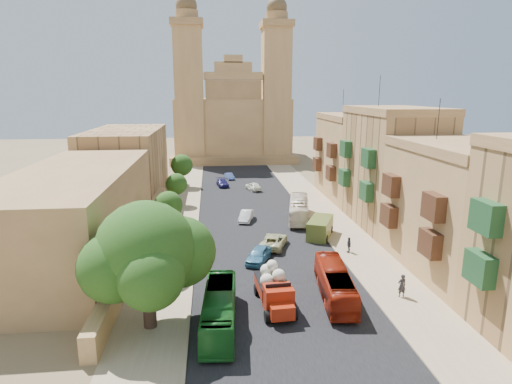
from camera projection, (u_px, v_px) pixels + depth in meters
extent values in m
plane|color=brown|center=(301.00, 352.00, 25.95)|extent=(260.00, 260.00, 0.00)
cube|color=black|center=(253.00, 215.00, 55.00)|extent=(14.00, 140.00, 0.01)
cube|color=#9F8868|center=(325.00, 213.00, 55.98)|extent=(5.00, 140.00, 0.01)
cube|color=#9F8868|center=(178.00, 217.00, 54.02)|extent=(5.00, 140.00, 0.01)
cube|color=#9F8868|center=(306.00, 213.00, 55.71)|extent=(0.25, 140.00, 0.12)
cube|color=#9F8868|center=(198.00, 216.00, 54.27)|extent=(0.25, 140.00, 0.12)
cube|color=#1E4B26|center=(480.00, 268.00, 27.00)|extent=(0.90, 2.20, 2.00)
cube|color=#1E4B26|center=(486.00, 217.00, 26.24)|extent=(0.90, 2.20, 2.00)
cube|color=#AA7E4C|center=(457.00, 212.00, 37.06)|extent=(8.00, 14.00, 10.50)
cube|color=olive|center=(465.00, 148.00, 35.78)|extent=(8.20, 14.00, 0.80)
cylinder|color=black|center=(438.00, 119.00, 37.89)|extent=(0.06, 0.06, 3.60)
cube|color=#452617|center=(430.00, 243.00, 33.09)|extent=(0.90, 2.20, 2.00)
cube|color=#452617|center=(389.00, 215.00, 40.69)|extent=(0.90, 2.20, 2.00)
cube|color=#452617|center=(433.00, 207.00, 32.43)|extent=(0.90, 2.20, 2.00)
cube|color=#452617|center=(391.00, 185.00, 40.02)|extent=(0.90, 2.20, 2.00)
cube|color=tan|center=(392.00, 170.00, 50.34)|extent=(8.00, 14.00, 13.00)
cube|color=olive|center=(396.00, 111.00, 48.78)|extent=(8.20, 14.00, 0.80)
cylinder|color=black|center=(379.00, 91.00, 50.89)|extent=(0.06, 0.06, 3.60)
cube|color=#1E4B26|center=(366.00, 191.00, 46.44)|extent=(0.90, 2.20, 2.00)
cube|color=#1E4B26|center=(344.00, 177.00, 54.03)|extent=(0.90, 2.20, 2.00)
cube|color=#1E4B26|center=(368.00, 158.00, 45.61)|extent=(0.90, 2.20, 2.00)
cube|color=#1E4B26|center=(346.00, 149.00, 53.21)|extent=(0.90, 2.20, 2.00)
cube|color=#AA7E4C|center=(353.00, 159.00, 64.07)|extent=(8.00, 14.00, 11.50)
cube|color=olive|center=(355.00, 117.00, 62.68)|extent=(8.20, 14.00, 0.80)
cylinder|color=black|center=(343.00, 101.00, 64.79)|extent=(0.06, 0.06, 3.60)
cube|color=#452617|center=(331.00, 173.00, 60.12)|extent=(0.90, 2.20, 2.00)
cube|color=#452617|center=(317.00, 164.00, 67.72)|extent=(0.90, 2.20, 2.00)
cube|color=#452617|center=(332.00, 150.00, 59.40)|extent=(0.90, 2.20, 2.00)
cube|color=#452617|center=(318.00, 144.00, 66.99)|extent=(0.90, 2.20, 2.00)
cube|color=#AA7E4C|center=(141.00, 237.00, 43.82)|extent=(1.00, 40.00, 1.80)
cube|color=olive|center=(77.00, 213.00, 40.57)|extent=(10.00, 28.00, 8.40)
cube|color=tan|center=(127.00, 162.00, 65.57)|extent=(10.00, 22.00, 10.00)
cube|color=#AA7E4C|center=(232.00, 128.00, 102.81)|extent=(26.00, 20.00, 14.00)
cube|color=olive|center=(235.00, 160.00, 94.02)|extent=(28.00, 4.00, 1.80)
cube|color=olive|center=(234.00, 118.00, 93.61)|extent=(12.00, 2.00, 16.00)
cube|color=#AA7E4C|center=(233.00, 76.00, 91.59)|extent=(12.60, 2.40, 1.60)
cube|color=#AA7E4C|center=(233.00, 68.00, 91.21)|extent=(8.00, 2.00, 2.40)
cube|color=#AA7E4C|center=(233.00, 59.00, 90.80)|extent=(4.00, 2.00, 1.60)
cube|color=#AA7E4C|center=(189.00, 97.00, 92.87)|extent=(6.00, 6.00, 29.00)
cube|color=olive|center=(187.00, 23.00, 89.45)|extent=(6.80, 6.80, 1.40)
cylinder|color=olive|center=(187.00, 15.00, 89.09)|extent=(4.80, 4.80, 1.80)
sphere|color=brown|center=(186.00, 6.00, 88.68)|extent=(4.40, 4.40, 4.40)
cube|color=#AA7E4C|center=(276.00, 97.00, 94.83)|extent=(6.00, 6.00, 29.00)
cube|color=olive|center=(277.00, 25.00, 91.41)|extent=(6.80, 6.80, 1.40)
cylinder|color=olive|center=(277.00, 17.00, 91.05)|extent=(4.80, 4.80, 1.80)
sphere|color=brown|center=(277.00, 8.00, 90.64)|extent=(4.40, 4.40, 4.40)
cylinder|color=#3B281D|center=(149.00, 304.00, 28.47)|extent=(0.87, 0.87, 3.31)
sphere|color=#1A3F11|center=(146.00, 251.00, 27.62)|extent=(6.61, 6.61, 6.61)
sphere|color=#1A3F11|center=(180.00, 252.00, 28.96)|extent=(4.87, 4.87, 4.87)
sphere|color=#1A3F11|center=(114.00, 267.00, 26.82)|extent=(4.52, 4.52, 4.52)
sphere|color=#1A3F11|center=(151.00, 277.00, 25.85)|extent=(4.18, 4.18, 4.18)
sphere|color=#1A3F11|center=(135.00, 232.00, 29.22)|extent=(3.83, 3.83, 3.83)
cylinder|color=#3B281D|center=(157.00, 266.00, 36.30)|extent=(0.44, 0.44, 2.06)
sphere|color=#1A3F11|center=(155.00, 243.00, 35.83)|extent=(2.99, 2.99, 2.99)
cylinder|color=#3B281D|center=(169.00, 224.00, 47.92)|extent=(0.44, 0.44, 2.14)
sphere|color=#1A3F11|center=(168.00, 205.00, 47.43)|extent=(3.11, 3.11, 3.11)
cylinder|color=#3B281D|center=(177.00, 198.00, 59.55)|extent=(0.44, 0.44, 2.04)
sphere|color=#1A3F11|center=(177.00, 184.00, 59.08)|extent=(2.97, 2.97, 2.97)
cylinder|color=#3B281D|center=(182.00, 180.00, 71.12)|extent=(0.44, 0.44, 2.47)
sphere|color=#1A3F11|center=(182.00, 165.00, 70.56)|extent=(3.60, 3.60, 3.60)
cube|color=#9D200C|center=(272.00, 286.00, 32.18)|extent=(2.33, 3.58, 0.86)
cube|color=black|center=(272.00, 280.00, 32.07)|extent=(2.38, 3.63, 0.11)
cube|color=#9D200C|center=(278.00, 298.00, 30.04)|extent=(2.11, 1.76, 1.72)
cube|color=#9D200C|center=(282.00, 311.00, 29.02)|extent=(1.70, 1.25, 0.96)
cube|color=black|center=(278.00, 289.00, 29.89)|extent=(1.82, 0.21, 0.86)
cylinder|color=black|center=(267.00, 317.00, 29.25)|extent=(0.39, 0.88, 0.86)
cylinder|color=black|center=(294.00, 314.00, 29.57)|extent=(0.39, 0.88, 0.86)
cylinder|color=black|center=(257.00, 289.00, 33.29)|extent=(0.39, 0.88, 0.86)
cylinder|color=black|center=(281.00, 288.00, 33.61)|extent=(0.39, 0.88, 0.86)
sphere|color=beige|center=(267.00, 281.00, 31.38)|extent=(1.05, 1.05, 1.05)
sphere|color=beige|center=(279.00, 278.00, 31.82)|extent=(1.05, 1.05, 1.05)
sphere|color=beige|center=(270.00, 274.00, 32.56)|extent=(1.05, 1.05, 1.05)
sphere|color=beige|center=(267.00, 270.00, 31.92)|extent=(0.96, 0.96, 0.96)
sphere|color=beige|center=(279.00, 275.00, 31.13)|extent=(0.96, 0.96, 0.96)
sphere|color=beige|center=(272.00, 266.00, 31.70)|extent=(0.86, 0.86, 0.86)
cube|color=#525D23|center=(320.00, 228.00, 46.65)|extent=(3.96, 5.30, 2.01)
cylinder|color=black|center=(308.00, 237.00, 45.53)|extent=(0.62, 0.86, 0.80)
cylinder|color=black|center=(326.00, 239.00, 44.93)|extent=(0.62, 0.86, 0.80)
cylinder|color=black|center=(314.00, 228.00, 48.65)|extent=(0.62, 0.86, 0.80)
cylinder|color=black|center=(331.00, 229.00, 48.05)|extent=(0.62, 0.86, 0.80)
imported|color=#18601E|center=(219.00, 309.00, 28.60)|extent=(2.67, 8.99, 2.47)
imported|color=maroon|center=(335.00, 283.00, 32.59)|extent=(2.98, 8.82, 2.41)
imported|color=#F7E3C9|center=(299.00, 209.00, 52.94)|extent=(4.10, 9.72, 2.64)
imported|color=teal|center=(258.00, 255.00, 39.69)|extent=(3.11, 4.38, 1.38)
imported|color=white|center=(246.00, 216.00, 52.45)|extent=(2.25, 4.04, 1.26)
imported|color=#C2C08B|center=(274.00, 241.00, 43.52)|extent=(3.70, 5.28, 1.34)
imported|color=#1A1A53|center=(223.00, 183.00, 71.80)|extent=(2.23, 4.36, 1.21)
imported|color=white|center=(253.00, 186.00, 68.97)|extent=(2.72, 4.18, 1.32)
imported|color=#4760AB|center=(229.00, 176.00, 77.90)|extent=(1.87, 3.46, 1.08)
imported|color=#27252B|center=(402.00, 286.00, 32.84)|extent=(0.71, 0.51, 1.85)
imported|color=#35353E|center=(349.00, 245.00, 42.02)|extent=(0.40, 0.93, 1.58)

